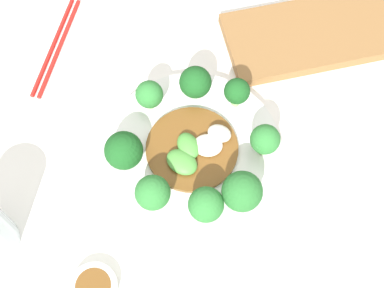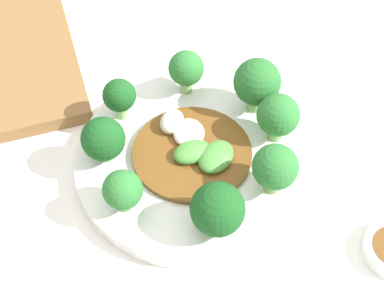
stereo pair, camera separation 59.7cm
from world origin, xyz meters
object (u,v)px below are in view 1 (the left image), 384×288
at_px(broccoli_west, 265,140).
at_px(broccoli_southwest, 237,92).
at_px(broccoli_north, 206,205).
at_px(sauce_dish, 94,287).
at_px(broccoli_south, 195,82).
at_px(stirfry_center, 194,148).
at_px(broccoli_northeast, 153,193).
at_px(broccoli_southeast, 149,95).
at_px(cutting_board, 311,35).
at_px(broccoli_northwest, 242,192).
at_px(plate, 192,152).
at_px(chopsticks, 56,47).
at_px(broccoli_east, 124,151).

relative_size(broccoli_west, broccoli_southwest, 1.08).
bearing_deg(broccoli_north, broccoli_southwest, -108.69).
bearing_deg(broccoli_north, sauce_dish, 29.81).
xyz_separation_m(broccoli_south, stirfry_center, (0.01, 0.10, -0.02)).
height_order(broccoli_south, stirfry_center, broccoli_south).
relative_size(broccoli_northeast, broccoli_southeast, 1.21).
xyz_separation_m(broccoli_west, cutting_board, (-0.11, -0.22, -0.05)).
relative_size(broccoli_southwest, broccoli_south, 0.97).
xyz_separation_m(sauce_dish, cutting_board, (-0.37, -0.41, 0.00)).
relative_size(broccoli_southeast, sauce_dish, 0.82).
relative_size(broccoli_northwest, broccoli_southwest, 1.30).
bearing_deg(broccoli_north, broccoli_southeast, -68.31).
distance_m(broccoli_northeast, broccoli_west, 0.18).
distance_m(plate, broccoli_north, 0.12).
xyz_separation_m(broccoli_north, chopsticks, (0.24, -0.32, -0.05)).
bearing_deg(broccoli_south, broccoli_north, 90.43).
bearing_deg(broccoli_northeast, broccoli_southeast, -89.74).
bearing_deg(chopsticks, plate, 135.44).
height_order(broccoli_west, broccoli_northwest, broccoli_northwest).
bearing_deg(broccoli_west, broccoli_south, -48.61).
bearing_deg(broccoli_northwest, plate, -54.17).
xyz_separation_m(broccoli_west, broccoli_southwest, (0.03, -0.09, -0.00)).
bearing_deg(broccoli_northeast, broccoli_northwest, 176.43).
relative_size(broccoli_northwest, broccoli_north, 1.15).
height_order(broccoli_southeast, cutting_board, broccoli_southeast).
relative_size(plate, broccoli_north, 4.32).
xyz_separation_m(plate, broccoli_north, (-0.01, 0.10, 0.05)).
bearing_deg(broccoli_northwest, broccoli_southwest, -93.40).
bearing_deg(sauce_dish, cutting_board, -132.17).
xyz_separation_m(broccoli_southwest, chopsticks, (0.30, -0.14, -0.05)).
bearing_deg(stirfry_center, plate, -25.57).
bearing_deg(sauce_dish, broccoli_north, -150.19).
height_order(chopsticks, sauce_dish, sauce_dish).
distance_m(plate, sauce_dish, 0.25).
bearing_deg(broccoli_west, cutting_board, -117.21).
distance_m(plate, broccoli_northwest, 0.12).
height_order(broccoli_northwest, broccoli_southwest, broccoli_northwest).
relative_size(broccoli_north, stirfry_center, 0.45).
distance_m(broccoli_southeast, broccoli_south, 0.07).
height_order(plate, broccoli_east, broccoli_east).
height_order(broccoli_northeast, sauce_dish, broccoli_northeast).
xyz_separation_m(broccoli_southeast, cutting_board, (-0.28, -0.13, -0.04)).
relative_size(broccoli_northwest, sauce_dish, 1.12).
relative_size(broccoli_west, stirfry_center, 0.43).
distance_m(chopsticks, cutting_board, 0.44).
height_order(broccoli_northeast, broccoli_northwest, broccoli_northwest).
bearing_deg(broccoli_west, broccoli_east, 0.95).
relative_size(plate, broccoli_west, 4.52).
relative_size(broccoli_northwest, chopsticks, 0.36).
height_order(broccoli_west, broccoli_southeast, broccoli_west).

